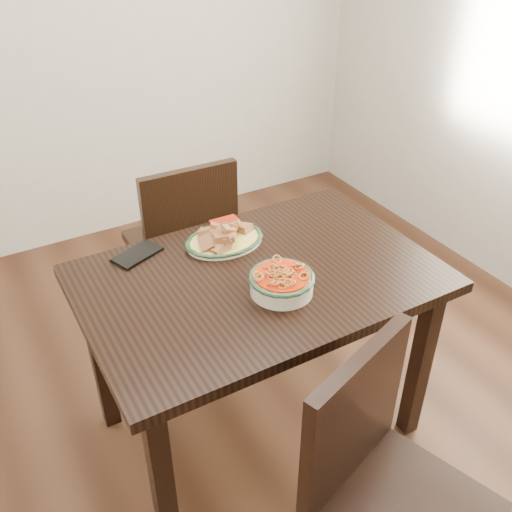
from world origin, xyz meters
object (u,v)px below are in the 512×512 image
chair_far (184,240)px  noodle_bowl (282,280)px  smartphone (137,254)px  chair_near (382,480)px  dining_table (259,297)px  fish_plate (224,233)px

chair_far → noodle_bowl: 0.87m
chair_far → smartphone: (-0.33, -0.39, 0.26)m
chair_near → noodle_bowl: size_ratio=4.18×
dining_table → chair_far: chair_far is taller
fish_plate → smartphone: size_ratio=1.67×
noodle_bowl → chair_near: bearing=-93.1°
noodle_bowl → dining_table: bearing=96.5°
dining_table → smartphone: smartphone is taller
dining_table → chair_near: bearing=-91.5°
dining_table → fish_plate: (-0.01, 0.23, 0.15)m
chair_near → noodle_bowl: chair_near is taller
noodle_bowl → smartphone: 0.54m
dining_table → noodle_bowl: noodle_bowl is taller
chair_near → fish_plate: size_ratio=3.13×
chair_near → smartphone: chair_near is taller
dining_table → fish_plate: fish_plate is taller
dining_table → noodle_bowl: bearing=-83.5°
dining_table → smartphone: (-0.32, 0.31, 0.11)m
dining_table → chair_far: 0.72m
chair_far → chair_near: size_ratio=1.00×
chair_far → fish_plate: chair_far is taller
dining_table → chair_near: (-0.02, -0.70, -0.15)m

